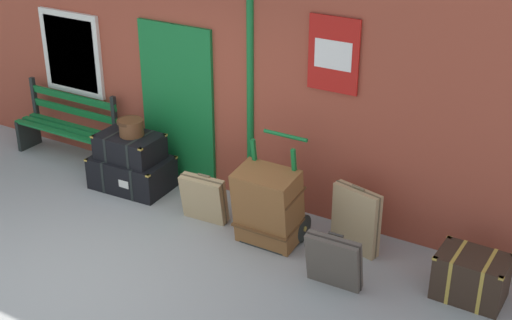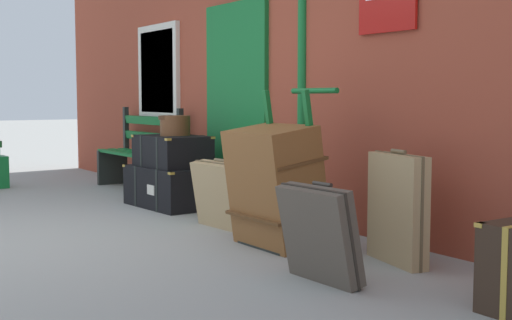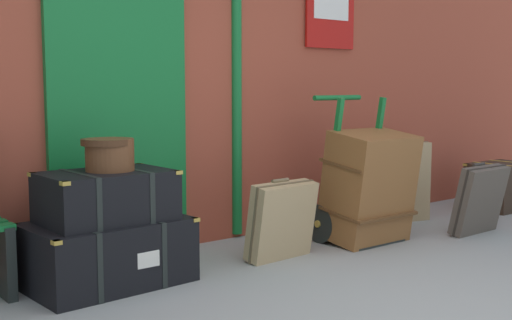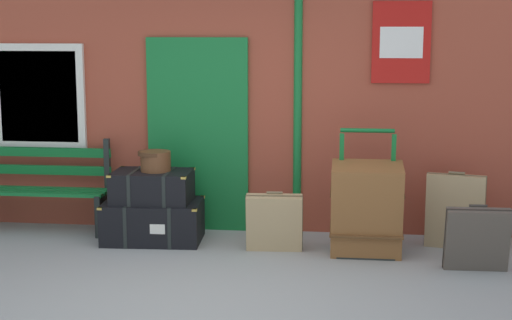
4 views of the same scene
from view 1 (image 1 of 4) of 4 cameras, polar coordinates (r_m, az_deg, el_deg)
name	(u,v)px [view 1 (image 1 of 4)]	position (r m, az deg, el deg)	size (l,w,h in m)	color
ground_plane	(78,277)	(7.81, -14.06, -9.05)	(60.00, 60.00, 0.00)	gray
brick_facade	(211,65)	(8.91, -3.61, 7.58)	(10.40, 0.35, 3.20)	#9E422D
platform_bench	(68,128)	(10.33, -14.80, 2.51)	(1.60, 0.43, 1.01)	#146B2D
steamer_trunk_base	(132,172)	(9.38, -9.87, -0.99)	(1.04, 0.70, 0.43)	black
steamer_trunk_middle	(130,147)	(9.22, -10.05, 1.06)	(0.82, 0.56, 0.33)	black
round_hatbox	(131,127)	(9.10, -9.95, 2.65)	(0.34, 0.33, 0.21)	brown
porters_trolley	(276,215)	(8.14, 1.57, -4.41)	(0.71, 0.56, 1.21)	black
large_brown_trunk	(268,206)	(7.92, 0.97, -3.73)	(0.70, 0.56, 0.93)	brown
suitcase_charcoal	(356,220)	(7.92, 8.00, -4.74)	(0.59, 0.26, 0.79)	tan
suitcase_slate	(334,261)	(7.32, 6.24, -8.05)	(0.59, 0.26, 0.62)	#51473D
suitcase_brown	(204,199)	(8.46, -4.18, -3.09)	(0.57, 0.27, 0.60)	tan
corner_trunk	(471,277)	(7.48, 16.81, -8.92)	(0.69, 0.50, 0.49)	#332319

